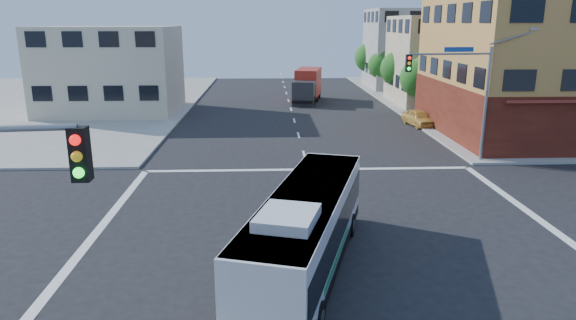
{
  "coord_description": "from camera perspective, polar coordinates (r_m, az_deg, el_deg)",
  "views": [
    {
      "loc": [
        -2.43,
        -19.41,
        8.41
      ],
      "look_at": [
        -1.43,
        4.33,
        1.99
      ],
      "focal_mm": 32.0,
      "sensor_mm": 36.0,
      "label": 1
    }
  ],
  "objects": [
    {
      "name": "building_west",
      "position": [
        51.69,
        -19.07,
        9.41
      ],
      "size": [
        12.06,
        10.06,
        8.0
      ],
      "color": "beige",
      "rests_on": "ground"
    },
    {
      "name": "street_tree_a",
      "position": [
        49.69,
        14.54,
        9.07
      ],
      "size": [
        3.6,
        3.6,
        5.53
      ],
      "color": "#3D2516",
      "rests_on": "ground"
    },
    {
      "name": "building_east_far",
      "position": [
        70.21,
        13.94,
        11.9
      ],
      "size": [
        12.06,
        10.06,
        10.0
      ],
      "color": "#9E9E99",
      "rests_on": "ground"
    },
    {
      "name": "corner_building_ne",
      "position": [
        44.09,
        28.62,
        10.03
      ],
      "size": [
        18.1,
        15.44,
        14.0
      ],
      "color": "#B57C41",
      "rests_on": "ground"
    },
    {
      "name": "street_tree_c",
      "position": [
        65.12,
        10.48,
        10.51
      ],
      "size": [
        3.4,
        3.4,
        5.29
      ],
      "color": "#3D2516",
      "rests_on": "ground"
    },
    {
      "name": "parked_car",
      "position": [
        44.2,
        14.33,
        4.57
      ],
      "size": [
        2.23,
        4.18,
        1.35
      ],
      "primitive_type": "imported",
      "rotation": [
        0.0,
        0.0,
        0.17
      ],
      "color": "gold",
      "rests_on": "ground"
    },
    {
      "name": "street_tree_b",
      "position": [
        57.35,
        12.26,
        10.12
      ],
      "size": [
        3.8,
        3.8,
        5.79
      ],
      "color": "#3D2516",
      "rests_on": "ground"
    },
    {
      "name": "box_truck",
      "position": [
        55.94,
        2.16,
        8.2
      ],
      "size": [
        3.73,
        8.01,
        3.47
      ],
      "rotation": [
        0.0,
        0.0,
        -0.2
      ],
      "color": "#28292D",
      "rests_on": "ground"
    },
    {
      "name": "street_tree_d",
      "position": [
        72.9,
        9.11,
        11.37
      ],
      "size": [
        4.0,
        4.0,
        6.03
      ],
      "color": "#3D2516",
      "rests_on": "ground"
    },
    {
      "name": "signal_mast_ne",
      "position": [
        32.34,
        18.64,
        8.24
      ],
      "size": [
        7.91,
        1.13,
        8.07
      ],
      "color": "gray",
      "rests_on": "ground"
    },
    {
      "name": "transit_bus",
      "position": [
        17.62,
        2.1,
        -7.77
      ],
      "size": [
        5.3,
        10.99,
        3.19
      ],
      "rotation": [
        0.0,
        0.0,
        -0.29
      ],
      "color": "black",
      "rests_on": "ground"
    },
    {
      "name": "building_east_near",
      "position": [
        56.94,
        17.82,
        10.47
      ],
      "size": [
        12.06,
        10.06,
        9.0
      ],
      "color": "#C5B696",
      "rests_on": "ground"
    },
    {
      "name": "ground",
      "position": [
        21.29,
        4.37,
        -8.2
      ],
      "size": [
        120.0,
        120.0,
        0.0
      ],
      "primitive_type": "plane",
      "color": "black",
      "rests_on": "ground"
    }
  ]
}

